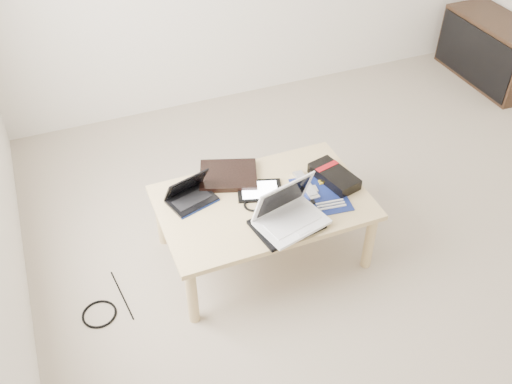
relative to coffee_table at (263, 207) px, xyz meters
name	(u,v)px	position (x,y,z in m)	size (l,w,h in m)	color
ground	(399,253)	(0.73, -0.30, -0.35)	(4.00, 4.00, 0.00)	#AD9F8C
coffee_table	(263,207)	(0.00, 0.00, 0.00)	(1.10, 0.70, 0.40)	tan
media_cabinet	(493,51)	(2.50, 1.15, -0.10)	(0.41, 0.90, 0.50)	#3B2618
book	(228,175)	(-0.11, 0.25, 0.06)	(0.38, 0.35, 0.03)	black
netbook	(190,195)	(-0.35, 0.15, 0.08)	(0.28, 0.24, 0.16)	black
tablet	(260,190)	(0.01, 0.07, 0.05)	(0.28, 0.24, 0.01)	black
remote	(306,185)	(0.26, 0.02, 0.06)	(0.06, 0.25, 0.02)	silver
neoprene_sleeve	(287,224)	(0.04, -0.22, 0.06)	(0.33, 0.24, 0.02)	black
white_laptop	(289,214)	(0.05, -0.21, 0.12)	(0.38, 0.31, 0.23)	white
motherboard	(321,194)	(0.30, -0.07, 0.05)	(0.30, 0.35, 0.02)	#0D1E53
gpu_box	(334,176)	(0.42, 0.01, 0.08)	(0.21, 0.31, 0.06)	black
cable_coil	(253,205)	(-0.06, -0.02, 0.05)	(0.10, 0.10, 0.01)	black
floor_cable_coil	(99,314)	(-0.95, -0.09, -0.35)	(0.18, 0.18, 0.01)	black
floor_cable_trail	(122,295)	(-0.81, -0.01, -0.35)	(0.01, 0.01, 0.36)	black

